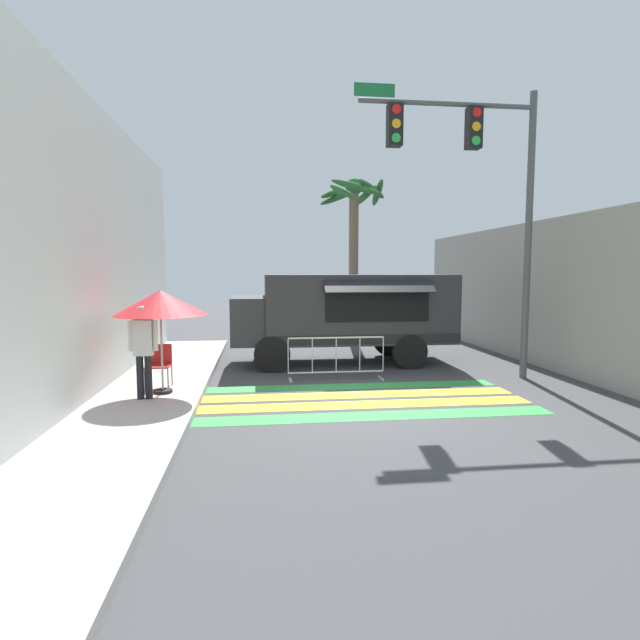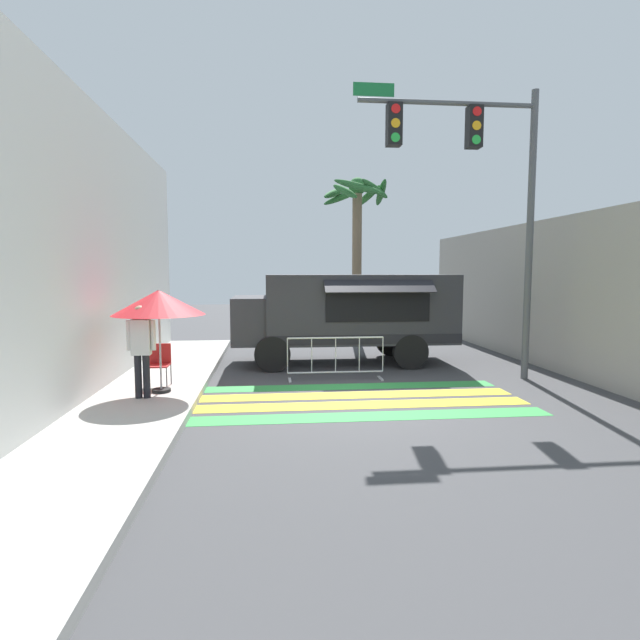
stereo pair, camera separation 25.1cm
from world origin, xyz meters
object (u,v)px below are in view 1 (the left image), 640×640
object	(u,v)px
patio_umbrella	(160,303)
barricade_front	(336,358)
traffic_signal_pole	(477,173)
palm_tree	(354,223)
folding_chair	(159,362)
vendor_person	(143,346)
food_truck	(341,311)

from	to	relation	value
patio_umbrella	barricade_front	xyz separation A→B (m)	(3.64, 1.42, -1.40)
traffic_signal_pole	palm_tree	world-z (taller)	traffic_signal_pole
patio_umbrella	barricade_front	bearing A→B (deg)	21.28
folding_chair	palm_tree	size ratio (longest dim) A/B	0.15
patio_umbrella	folding_chair	xyz separation A→B (m)	(-0.16, 0.54, -1.23)
traffic_signal_pole	palm_tree	bearing A→B (deg)	104.01
barricade_front	palm_tree	world-z (taller)	palm_tree
folding_chair	barricade_front	bearing A→B (deg)	35.54
folding_chair	vendor_person	xyz separation A→B (m)	(-0.08, -0.99, 0.47)
food_truck	traffic_signal_pole	world-z (taller)	traffic_signal_pole
patio_umbrella	palm_tree	distance (m)	9.42
food_truck	barricade_front	bearing A→B (deg)	-101.94
patio_umbrella	vendor_person	xyz separation A→B (m)	(-0.24, -0.45, -0.76)
traffic_signal_pole	patio_umbrella	size ratio (longest dim) A/B	3.27
vendor_person	folding_chair	bearing A→B (deg)	69.07
barricade_front	palm_tree	bearing A→B (deg)	75.70
folding_chair	palm_tree	distance (m)	9.48
folding_chair	vendor_person	size ratio (longest dim) A/B	0.50
food_truck	folding_chair	xyz separation A→B (m)	(-4.26, -3.01, -0.77)
folding_chair	barricade_front	size ratio (longest dim) A/B	0.39
traffic_signal_pole	vendor_person	world-z (taller)	traffic_signal_pole
traffic_signal_pole	barricade_front	xyz separation A→B (m)	(-3.15, 0.31, -4.22)
food_truck	vendor_person	world-z (taller)	food_truck
traffic_signal_pole	vendor_person	bearing A→B (deg)	-167.49
vendor_person	palm_tree	xyz separation A→B (m)	(5.44, 7.95, 3.08)
traffic_signal_pole	palm_tree	xyz separation A→B (m)	(-1.59, 6.39, -0.50)
barricade_front	folding_chair	bearing A→B (deg)	-167.05
traffic_signal_pole	folding_chair	bearing A→B (deg)	-175.31
vendor_person	barricade_front	size ratio (longest dim) A/B	0.77
vendor_person	palm_tree	size ratio (longest dim) A/B	0.30
barricade_front	palm_tree	xyz separation A→B (m)	(1.55, 6.09, 3.72)
food_truck	traffic_signal_pole	bearing A→B (deg)	-42.12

